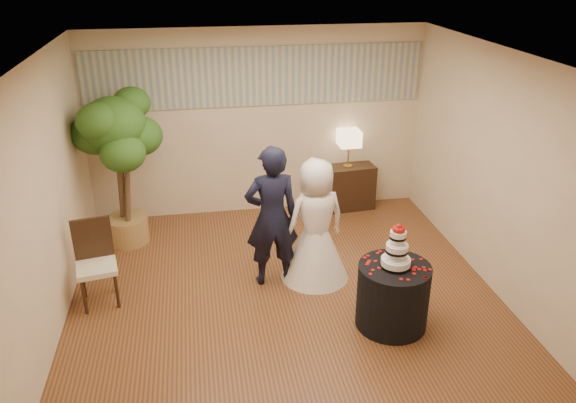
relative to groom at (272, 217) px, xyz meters
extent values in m
cube|color=brown|center=(0.10, -0.36, -0.88)|extent=(5.00, 5.00, 0.00)
cube|color=white|center=(0.10, -0.36, 1.92)|extent=(5.00, 5.00, 0.00)
cube|color=beige|center=(0.10, 2.14, 0.52)|extent=(5.00, 0.06, 2.80)
cube|color=beige|center=(0.10, -2.86, 0.52)|extent=(5.00, 0.06, 2.80)
cube|color=beige|center=(-2.40, -0.36, 0.52)|extent=(0.06, 5.00, 2.80)
cube|color=beige|center=(2.60, -0.36, 0.52)|extent=(0.06, 5.00, 2.80)
cube|color=#9FA595|center=(0.10, 2.12, 1.22)|extent=(4.90, 0.02, 0.85)
imported|color=black|center=(0.00, 0.00, 0.00)|extent=(0.67, 0.47, 1.77)
imported|color=white|center=(0.54, 0.01, -0.10)|extent=(1.04, 1.04, 1.56)
cylinder|color=black|center=(1.15, -1.09, -0.52)|extent=(0.94, 0.94, 0.73)
cube|color=black|center=(1.46, 1.93, -0.53)|extent=(0.88, 0.45, 0.70)
camera|label=1|loc=(-0.82, -5.92, 2.90)|focal=35.00mm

